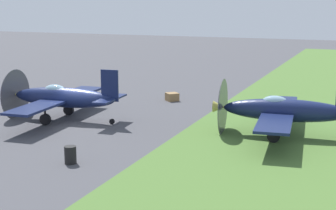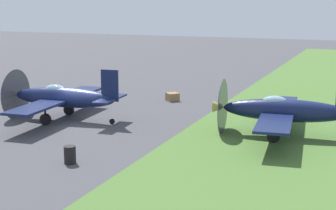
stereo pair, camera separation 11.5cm
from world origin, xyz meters
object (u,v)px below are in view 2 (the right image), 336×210
Objects in this scene: airplane_wingman at (283,110)px; supply_crate at (172,97)px; fuel_drum at (70,155)px; airplane_lead at (62,97)px.

supply_crate is at bearing 45.37° from airplane_wingman.
fuel_drum is at bearing 130.13° from airplane_wingman.
airplane_wingman is at bearing -128.44° from supply_crate.
airplane_wingman is at bearing -43.68° from fuel_drum.
fuel_drum is (-8.18, -5.69, -1.13)m from airplane_lead.
airplane_wingman is (1.18, -14.63, 0.01)m from airplane_lead.
airplane_wingman reaches higher than supply_crate.
airplane_lead is 0.99× the size of airplane_wingman.
supply_crate is (8.10, 10.20, -1.26)m from airplane_wingman.
airplane_lead is at bearing 154.50° from supply_crate.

